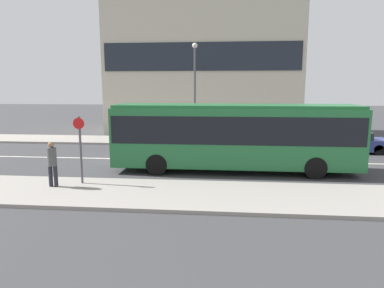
{
  "coord_description": "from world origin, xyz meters",
  "views": [
    {
      "loc": [
        4.48,
        -18.02,
        3.88
      ],
      "look_at": [
        2.92,
        -1.85,
        1.2
      ],
      "focal_mm": 32.0,
      "sensor_mm": 36.0,
      "label": 1
    }
  ],
  "objects_px": {
    "city_bus": "(234,133)",
    "street_lamp": "(195,82)",
    "pedestrian_near_stop": "(52,161)",
    "parked_car_0": "(348,142)",
    "bus_stop_sign": "(80,145)"
  },
  "relations": [
    {
      "from": "parked_car_0",
      "to": "pedestrian_near_stop",
      "type": "relative_size",
      "value": 2.62
    },
    {
      "from": "city_bus",
      "to": "parked_car_0",
      "type": "relative_size",
      "value": 2.44
    },
    {
      "from": "parked_car_0",
      "to": "street_lamp",
      "type": "height_order",
      "value": "street_lamp"
    },
    {
      "from": "pedestrian_near_stop",
      "to": "street_lamp",
      "type": "height_order",
      "value": "street_lamp"
    },
    {
      "from": "city_bus",
      "to": "street_lamp",
      "type": "height_order",
      "value": "street_lamp"
    },
    {
      "from": "city_bus",
      "to": "bus_stop_sign",
      "type": "distance_m",
      "value": 6.84
    },
    {
      "from": "city_bus",
      "to": "parked_car_0",
      "type": "height_order",
      "value": "city_bus"
    },
    {
      "from": "bus_stop_sign",
      "to": "city_bus",
      "type": "bearing_deg",
      "value": 27.88
    },
    {
      "from": "city_bus",
      "to": "parked_car_0",
      "type": "bearing_deg",
      "value": 34.41
    },
    {
      "from": "pedestrian_near_stop",
      "to": "bus_stop_sign",
      "type": "distance_m",
      "value": 1.19
    },
    {
      "from": "city_bus",
      "to": "bus_stop_sign",
      "type": "relative_size",
      "value": 4.2
    },
    {
      "from": "pedestrian_near_stop",
      "to": "street_lamp",
      "type": "bearing_deg",
      "value": 64.39
    },
    {
      "from": "street_lamp",
      "to": "city_bus",
      "type": "bearing_deg",
      "value": -71.47
    },
    {
      "from": "parked_car_0",
      "to": "street_lamp",
      "type": "bearing_deg",
      "value": 168.35
    },
    {
      "from": "parked_car_0",
      "to": "bus_stop_sign",
      "type": "bearing_deg",
      "value": -146.53
    }
  ]
}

